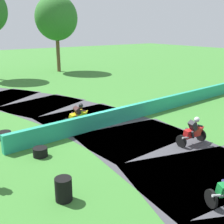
{
  "coord_description": "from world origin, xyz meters",
  "views": [
    {
      "loc": [
        -8.93,
        -12.63,
        5.48
      ],
      "look_at": [
        -0.04,
        -0.38,
        0.9
      ],
      "focal_mm": 45.46,
      "sensor_mm": 36.0,
      "label": 1
    }
  ],
  "objects_px": {
    "motorcycle_trailing_yellow": "(78,115)",
    "tire_stack_far": "(5,135)",
    "tire_stack_mid_b": "(40,152)",
    "tire_stack_mid_a": "(64,189)",
    "motorcycle_chase_red": "(194,131)"
  },
  "relations": [
    {
      "from": "motorcycle_trailing_yellow",
      "to": "tire_stack_far",
      "type": "bearing_deg",
      "value": 174.86
    },
    {
      "from": "tire_stack_mid_b",
      "to": "motorcycle_trailing_yellow",
      "type": "bearing_deg",
      "value": 37.42
    },
    {
      "from": "motorcycle_trailing_yellow",
      "to": "tire_stack_mid_b",
      "type": "bearing_deg",
      "value": -142.58
    },
    {
      "from": "tire_stack_mid_a",
      "to": "tire_stack_mid_b",
      "type": "distance_m",
      "value": 3.64
    },
    {
      "from": "tire_stack_far",
      "to": "tire_stack_mid_b",
      "type": "bearing_deg",
      "value": -76.83
    },
    {
      "from": "motorcycle_trailing_yellow",
      "to": "motorcycle_chase_red",
      "type": "bearing_deg",
      "value": -60.72
    },
    {
      "from": "motorcycle_trailing_yellow",
      "to": "tire_stack_mid_b",
      "type": "height_order",
      "value": "motorcycle_trailing_yellow"
    },
    {
      "from": "motorcycle_trailing_yellow",
      "to": "tire_stack_far",
      "type": "distance_m",
      "value": 4.11
    },
    {
      "from": "motorcycle_chase_red",
      "to": "tire_stack_far",
      "type": "bearing_deg",
      "value": 140.34
    },
    {
      "from": "motorcycle_chase_red",
      "to": "tire_stack_mid_b",
      "type": "xyz_separation_m",
      "value": [
        -6.54,
        3.04,
        -0.46
      ]
    },
    {
      "from": "motorcycle_chase_red",
      "to": "tire_stack_mid_a",
      "type": "xyz_separation_m",
      "value": [
        -7.19,
        -0.54,
        -0.26
      ]
    },
    {
      "from": "motorcycle_chase_red",
      "to": "motorcycle_trailing_yellow",
      "type": "bearing_deg",
      "value": 119.28
    },
    {
      "from": "tire_stack_mid_a",
      "to": "tire_stack_far",
      "type": "relative_size",
      "value": 1.21
    },
    {
      "from": "tire_stack_mid_a",
      "to": "tire_stack_far",
      "type": "xyz_separation_m",
      "value": [
        -0.03,
        6.53,
        -0.2
      ]
    },
    {
      "from": "tire_stack_mid_a",
      "to": "tire_stack_mid_b",
      "type": "bearing_deg",
      "value": 79.6
    }
  ]
}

